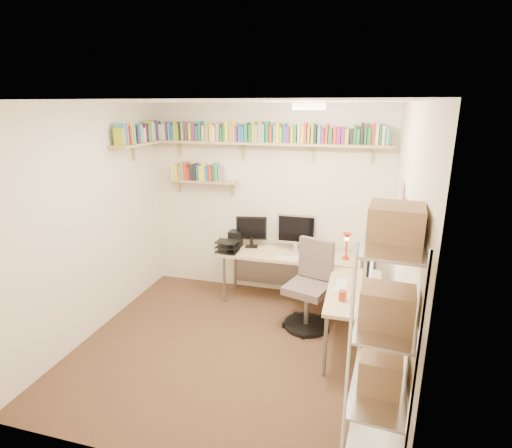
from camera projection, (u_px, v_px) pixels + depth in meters
The scene contains 6 objects.
ground at pixel (232, 347), 4.24m from camera, with size 3.20×3.20×0.00m, color #452E1D.
room_shell at pixel (230, 206), 3.80m from camera, with size 3.24×3.04×2.52m.
wall_shelves at pixel (230, 142), 4.97m from camera, with size 3.12×1.09×0.80m.
corner_desk at pixel (296, 262), 4.81m from camera, with size 2.01×1.70×1.16m.
office_chair at pixel (310, 291), 4.56m from camera, with size 0.56×0.57×1.02m.
wire_rack at pixel (386, 318), 2.52m from camera, with size 0.44×0.80×1.90m.
Camera 1 is at (1.21, -3.49, 2.46)m, focal length 28.00 mm.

